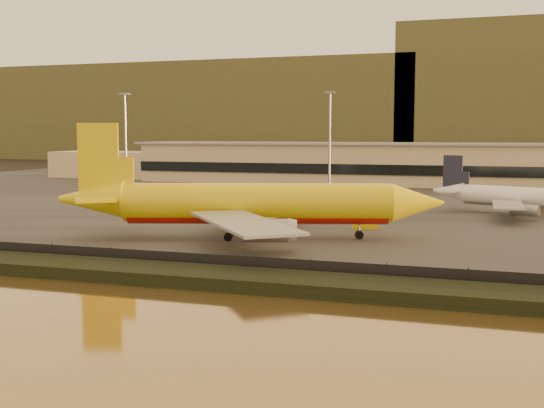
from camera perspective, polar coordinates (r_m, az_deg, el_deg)
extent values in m
plane|color=black|center=(87.54, -0.92, -4.38)|extent=(900.00, 900.00, 0.00)
cube|color=black|center=(71.85, -5.36, -6.12)|extent=(320.00, 7.00, 1.40)
cube|color=#2D2D2D|center=(179.32, 9.01, 0.89)|extent=(320.00, 220.00, 0.20)
cube|color=black|center=(75.34, -4.15, -5.08)|extent=(300.00, 0.05, 2.20)
cube|color=tan|center=(208.54, 10.35, 3.25)|extent=(160.00, 22.00, 12.00)
cube|color=black|center=(197.51, 9.90, 2.82)|extent=(160.00, 0.60, 3.00)
cube|color=gray|center=(208.35, 10.38, 4.98)|extent=(164.00, 24.00, 0.60)
cube|color=tan|center=(244.01, -12.24, 3.24)|extent=(50.00, 18.00, 9.00)
cylinder|color=slate|center=(175.19, -12.14, 4.84)|extent=(0.50, 0.50, 25.00)
cube|color=slate|center=(175.43, -12.23, 8.99)|extent=(2.20, 2.20, 0.40)
cylinder|color=slate|center=(165.88, 4.84, 4.90)|extent=(0.50, 0.50, 25.00)
cube|color=slate|center=(166.13, 4.87, 9.28)|extent=(2.20, 2.20, 0.40)
cube|color=brown|center=(453.85, -3.69, 7.44)|extent=(260.00, 160.00, 55.00)
cylinder|color=#DAC50B|center=(99.96, -1.23, 0.14)|extent=(39.18, 16.54, 5.66)
cylinder|color=red|center=(100.06, -1.23, -0.42)|extent=(37.78, 15.03, 4.41)
cone|color=#DAC50B|center=(101.53, 12.08, 0.10)|extent=(8.91, 7.59, 5.66)
cone|color=#DAC50B|center=(104.04, -14.83, 0.41)|extent=(11.00, 8.20, 5.66)
cube|color=#DAC50B|center=(103.34, -14.34, 3.85)|extent=(5.87, 2.13, 9.90)
cube|color=#DAC50B|center=(108.86, -12.89, 0.92)|extent=(5.58, 5.52, 0.34)
cube|color=#DAC50B|center=(97.99, -14.54, 0.33)|extent=(7.53, 7.51, 0.34)
cube|color=gray|center=(115.09, -1.40, 0.41)|extent=(9.94, 25.11, 0.34)
cylinder|color=gray|center=(111.49, -0.10, -0.57)|extent=(7.14, 4.84, 3.11)
cube|color=gray|center=(85.19, -2.46, -1.55)|extent=(21.20, 23.91, 0.34)
cylinder|color=gray|center=(88.89, -0.54, -2.24)|extent=(7.14, 4.84, 3.11)
cylinder|color=black|center=(100.93, 7.30, -2.57)|extent=(1.47, 1.30, 1.25)
cylinder|color=slate|center=(100.84, 7.31, -2.20)|extent=(0.22, 0.22, 2.55)
cylinder|color=black|center=(98.33, -3.67, -2.76)|extent=(1.47, 1.30, 1.25)
cylinder|color=slate|center=(98.23, -3.68, -2.38)|extent=(0.22, 0.22, 2.55)
cylinder|color=black|center=(103.34, -3.41, -2.33)|extent=(1.47, 1.30, 1.25)
cylinder|color=slate|center=(103.25, -3.42, -1.97)|extent=(0.22, 0.22, 2.55)
cylinder|color=white|center=(136.92, 20.89, 0.54)|extent=(26.09, 12.92, 3.68)
cylinder|color=gray|center=(136.98, 20.88, 0.27)|extent=(25.11, 11.90, 2.87)
cone|color=white|center=(142.88, 14.57, 1.06)|extent=(7.51, 5.81, 3.68)
cube|color=black|center=(142.31, 14.89, 2.67)|extent=(3.89, 1.72, 6.45)
cube|color=white|center=(145.63, 15.71, 1.23)|extent=(5.06, 5.04, 0.22)
cube|color=white|center=(138.91, 14.50, 1.04)|extent=(3.86, 3.68, 0.22)
cube|color=gray|center=(127.67, 19.15, -0.06)|extent=(5.46, 16.67, 0.22)
cylinder|color=gray|center=(129.51, 20.27, -0.47)|extent=(4.85, 3.47, 2.03)
cylinder|color=black|center=(136.55, 19.53, -0.73)|extent=(0.99, 0.89, 0.81)
cylinder|color=slate|center=(136.50, 19.53, -0.56)|extent=(0.19, 0.19, 1.66)
cylinder|color=black|center=(139.66, 19.98, -0.61)|extent=(0.99, 0.89, 0.81)
cylinder|color=slate|center=(139.61, 19.99, -0.44)|extent=(0.19, 0.19, 1.66)
cube|color=#DAC50B|center=(111.94, 7.79, -1.58)|extent=(4.48, 3.13, 1.84)
cube|color=white|center=(127.86, -9.04, -0.62)|extent=(4.74, 2.48, 2.05)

